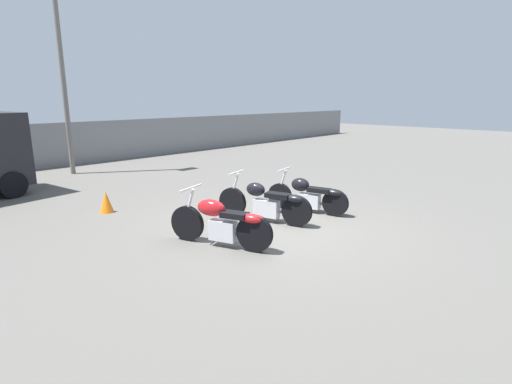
{
  "coord_description": "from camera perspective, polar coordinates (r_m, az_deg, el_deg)",
  "views": [
    {
      "loc": [
        -5.94,
        -4.98,
        2.59
      ],
      "look_at": [
        0.0,
        0.58,
        0.65
      ],
      "focal_mm": 28.0,
      "sensor_mm": 36.0,
      "label": 1
    }
  ],
  "objects": [
    {
      "name": "traffic_cone_near",
      "position": [
        9.78,
        -20.6,
        -1.33
      ],
      "size": [
        0.31,
        0.31,
        0.49
      ],
      "color": "orange",
      "rests_on": "ground_plane"
    },
    {
      "name": "motorcycle_slot_2",
      "position": [
        9.22,
        7.53,
        -0.43
      ],
      "size": [
        0.73,
        1.94,
        0.96
      ],
      "rotation": [
        0.0,
        0.0,
        0.22
      ],
      "color": "black",
      "rests_on": "ground_plane"
    },
    {
      "name": "motorcycle_slot_1",
      "position": [
        8.44,
        1.4,
        -1.5
      ],
      "size": [
        0.8,
        2.14,
        1.02
      ],
      "rotation": [
        0.0,
        0.0,
        0.26
      ],
      "color": "black",
      "rests_on": "ground_plane"
    },
    {
      "name": "fence_back",
      "position": [
        16.96,
        -26.31,
        6.07
      ],
      "size": [
        40.0,
        0.04,
        1.66
      ],
      "color": "gray",
      "rests_on": "ground_plane"
    },
    {
      "name": "light_pole_right",
      "position": [
        15.18,
        -26.44,
        19.94
      ],
      "size": [
        0.7,
        0.35,
        7.95
      ],
      "color": "slate",
      "rests_on": "ground_plane"
    },
    {
      "name": "motorcycle_slot_0",
      "position": [
        7.06,
        -4.97,
        -4.36
      ],
      "size": [
        0.88,
        1.94,
        1.02
      ],
      "rotation": [
        0.0,
        0.0,
        0.32
      ],
      "color": "black",
      "rests_on": "ground_plane"
    },
    {
      "name": "ground_plane",
      "position": [
        8.17,
        2.97,
        -5.08
      ],
      "size": [
        60.0,
        60.0,
        0.0
      ],
      "primitive_type": "plane",
      "color": "#5B5954"
    }
  ]
}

